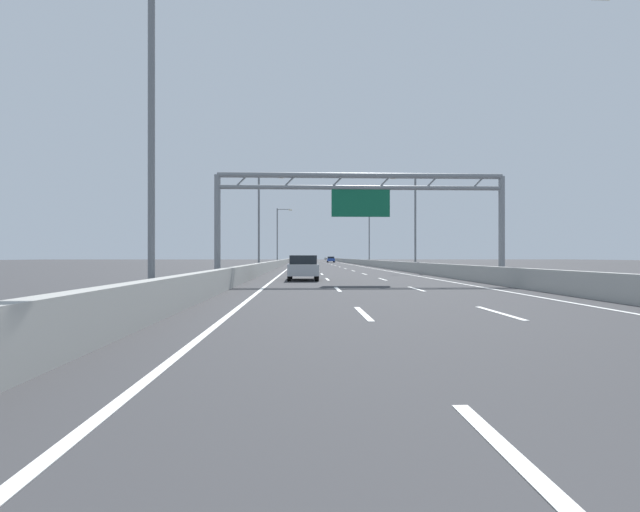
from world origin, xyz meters
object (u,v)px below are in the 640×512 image
(streetlamp_right_far, at_px, (368,233))
(black_car, at_px, (302,260))
(streetlamp_left_near, at_px, (160,120))
(orange_car, at_px, (303,259))
(blue_car, at_px, (331,259))
(sign_gantry, at_px, (361,198))
(streetlamp_left_far, at_px, (279,233))
(streetlamp_right_mid, at_px, (413,217))
(silver_car, at_px, (303,267))
(streetlamp_left_mid, at_px, (261,216))

(streetlamp_right_far, bearing_deg, black_car, 111.01)
(streetlamp_left_near, bearing_deg, orange_car, 87.91)
(orange_car, height_order, blue_car, orange_car)
(sign_gantry, height_order, streetlamp_right_far, streetlamp_right_far)
(streetlamp_left_far, bearing_deg, streetlamp_right_mid, -65.09)
(silver_car, xyz_separation_m, black_car, (-0.40, 77.61, -0.09))
(streetlamp_right_far, bearing_deg, streetlamp_left_near, -103.07)
(streetlamp_right_far, height_order, black_car, streetlamp_right_far)
(sign_gantry, xyz_separation_m, silver_car, (-3.37, 2.41, -4.07))
(streetlamp_right_mid, xyz_separation_m, silver_car, (-10.84, -16.21, -4.60))
(sign_gantry, distance_m, black_car, 80.22)
(streetlamp_left_near, distance_m, orange_car, 109.41)
(blue_car, distance_m, black_car, 10.48)
(streetlamp_left_near, height_order, orange_car, streetlamp_left_near)
(sign_gantry, distance_m, streetlamp_left_mid, 20.06)
(streetlamp_left_mid, bearing_deg, sign_gantry, -68.16)
(streetlamp_left_mid, bearing_deg, streetlamp_right_far, 65.09)
(sign_gantry, relative_size, streetlamp_left_near, 1.79)
(sign_gantry, relative_size, streetlamp_left_far, 1.79)
(orange_car, bearing_deg, streetlamp_right_mid, -81.92)
(streetlamp_left_far, relative_size, streetlamp_right_far, 1.00)
(streetlamp_left_far, height_order, black_car, streetlamp_left_far)
(silver_car, bearing_deg, sign_gantry, -35.62)
(sign_gantry, relative_size, orange_car, 3.92)
(sign_gantry, xyz_separation_m, blue_car, (3.42, 87.65, -4.12))
(streetlamp_right_mid, relative_size, orange_car, 2.20)
(streetlamp_right_mid, xyz_separation_m, streetlamp_right_far, (0.00, 32.15, 0.00))
(streetlamp_left_near, bearing_deg, streetlamp_right_mid, 65.09)
(streetlamp_left_mid, xyz_separation_m, orange_car, (3.99, 77.09, -4.65))
(orange_car, height_order, black_car, orange_car)
(orange_car, xyz_separation_m, blue_car, (6.89, -8.06, -0.00))
(streetlamp_left_near, xyz_separation_m, streetlamp_left_far, (0.00, 64.29, 0.00))
(orange_car, bearing_deg, black_car, -91.08)
(sign_gantry, bearing_deg, streetlamp_right_far, 81.63)
(silver_car, bearing_deg, streetlamp_left_mid, 104.18)
(silver_car, relative_size, blue_car, 0.95)
(streetlamp_left_mid, distance_m, silver_car, 17.34)
(silver_car, bearing_deg, blue_car, 85.45)
(streetlamp_left_far, relative_size, silver_car, 2.23)
(streetlamp_right_mid, height_order, blue_car, streetlamp_right_mid)
(streetlamp_right_mid, xyz_separation_m, orange_car, (-10.94, 77.09, -4.65))
(sign_gantry, bearing_deg, black_car, 92.69)
(streetlamp_right_mid, bearing_deg, black_car, 100.37)
(streetlamp_right_mid, xyz_separation_m, black_car, (-11.23, 61.40, -4.69))
(streetlamp_right_mid, height_order, streetlamp_left_far, same)
(streetlamp_left_mid, distance_m, streetlamp_left_far, 32.15)
(sign_gantry, relative_size, streetlamp_right_far, 1.79)
(streetlamp_left_near, bearing_deg, blue_car, 83.86)
(streetlamp_left_mid, height_order, silver_car, streetlamp_left_mid)
(streetlamp_right_far, bearing_deg, orange_car, 103.68)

